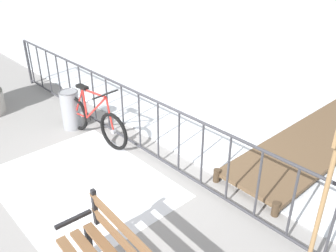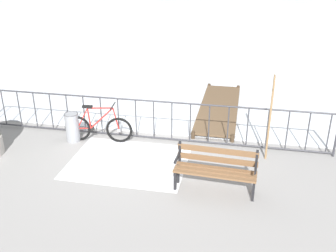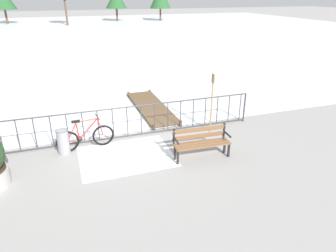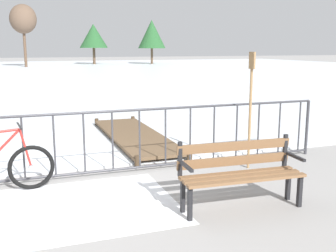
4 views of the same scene
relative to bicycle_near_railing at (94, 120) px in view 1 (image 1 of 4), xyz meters
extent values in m
plane|color=gray|center=(1.11, 0.32, -0.37)|extent=(160.00, 160.00, 0.00)
cube|color=white|center=(1.02, -0.88, -0.36)|extent=(2.62, 2.05, 0.01)
cylinder|color=#38383D|center=(1.11, 0.32, 0.68)|extent=(9.00, 0.04, 0.04)
cylinder|color=#38383D|center=(1.11, 0.32, -0.29)|extent=(9.00, 0.04, 0.04)
cylinder|color=#38383D|center=(-3.39, 0.32, 0.16)|extent=(0.06, 0.06, 1.05)
cylinder|color=#38383D|center=(-3.21, 0.32, 0.20)|extent=(0.03, 0.03, 0.97)
cylinder|color=#38383D|center=(-2.75, 0.32, 0.20)|extent=(0.03, 0.03, 0.97)
cylinder|color=#38383D|center=(-2.30, 0.32, 0.20)|extent=(0.03, 0.03, 0.97)
cylinder|color=#38383D|center=(-1.84, 0.32, 0.20)|extent=(0.03, 0.03, 0.97)
cylinder|color=#38383D|center=(-1.39, 0.32, 0.20)|extent=(0.03, 0.03, 0.97)
cylinder|color=#38383D|center=(-0.93, 0.32, 0.20)|extent=(0.03, 0.03, 0.97)
cylinder|color=#38383D|center=(-0.48, 0.32, 0.20)|extent=(0.03, 0.03, 0.97)
cylinder|color=#38383D|center=(-0.02, 0.32, 0.20)|extent=(0.03, 0.03, 0.97)
cylinder|color=#38383D|center=(0.43, 0.32, 0.20)|extent=(0.03, 0.03, 0.97)
cylinder|color=#38383D|center=(0.88, 0.32, 0.20)|extent=(0.03, 0.03, 0.97)
cylinder|color=#38383D|center=(1.34, 0.32, 0.20)|extent=(0.03, 0.03, 0.97)
cylinder|color=#38383D|center=(1.79, 0.32, 0.20)|extent=(0.03, 0.03, 0.97)
cylinder|color=#38383D|center=(2.25, 0.32, 0.20)|extent=(0.03, 0.03, 0.97)
cylinder|color=#38383D|center=(2.70, 0.32, 0.20)|extent=(0.03, 0.03, 0.97)
cylinder|color=#38383D|center=(3.16, 0.32, 0.20)|extent=(0.03, 0.03, 0.97)
cylinder|color=#38383D|center=(3.61, 0.32, 0.20)|extent=(0.03, 0.03, 0.97)
cylinder|color=#38383D|center=(4.07, 0.32, 0.20)|extent=(0.03, 0.03, 0.97)
torus|color=black|center=(-0.52, -0.05, -0.04)|extent=(0.66, 0.12, 0.66)
cylinder|color=gray|center=(-0.52, -0.05, -0.04)|extent=(0.08, 0.07, 0.08)
torus|color=black|center=(0.53, 0.05, -0.04)|extent=(0.66, 0.12, 0.66)
cylinder|color=gray|center=(0.53, 0.05, -0.04)|extent=(0.08, 0.07, 0.08)
cylinder|color=red|center=(-0.21, -0.02, 0.25)|extent=(0.08, 0.04, 0.53)
cylinder|color=red|center=(0.11, 0.01, 0.26)|extent=(0.61, 0.10, 0.59)
cylinder|color=red|center=(0.09, 0.01, 0.53)|extent=(0.63, 0.10, 0.07)
cylinder|color=red|center=(-0.35, -0.03, -0.03)|extent=(0.34, 0.06, 0.05)
cylinder|color=red|center=(-0.37, -0.04, 0.24)|extent=(0.32, 0.06, 0.56)
cylinder|color=red|center=(0.46, 0.05, 0.25)|extent=(0.16, 0.05, 0.59)
cube|color=black|center=(-0.23, -0.02, 0.55)|extent=(0.25, 0.12, 0.05)
cylinder|color=black|center=(0.40, 0.04, 0.59)|extent=(0.08, 0.52, 0.03)
cylinder|color=black|center=(-0.18, -0.02, -0.02)|extent=(0.18, 0.04, 0.18)
cube|color=brown|center=(3.05, -1.42, 0.41)|extent=(1.60, 0.14, 0.12)
cube|color=black|center=(2.28, -1.50, -0.15)|extent=(0.05, 0.06, 0.44)
cube|color=black|center=(2.29, -1.38, 0.30)|extent=(0.05, 0.05, 0.45)
cube|color=black|center=(2.27, -1.63, 0.27)|extent=(0.06, 0.40, 0.04)
cylinder|color=gray|center=(-0.64, -0.09, -0.01)|extent=(0.34, 0.34, 0.72)
torus|color=#545558|center=(-0.64, -0.09, 0.35)|extent=(0.35, 0.35, 0.02)
cylinder|color=#937047|center=(4.07, -0.11, 0.48)|extent=(0.04, 0.04, 1.70)
cube|color=brown|center=(2.78, 2.60, -0.25)|extent=(1.10, 3.95, 0.06)
cylinder|color=#433323|center=(2.29, 0.62, -0.27)|extent=(0.10, 0.10, 0.20)
cylinder|color=#433323|center=(3.28, 0.62, -0.27)|extent=(0.10, 0.10, 0.20)
camera|label=1|loc=(4.99, -2.80, 2.83)|focal=38.51mm
camera|label=2|loc=(3.43, -8.26, 3.97)|focal=41.70mm
camera|label=3|loc=(-0.40, -8.62, 3.97)|focal=33.01mm
camera|label=4|loc=(0.45, -5.97, 1.69)|focal=43.34mm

